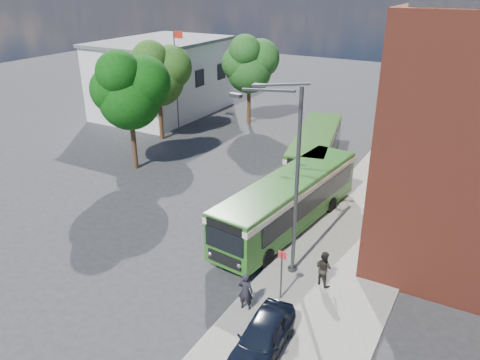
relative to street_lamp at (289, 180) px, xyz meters
The scene contains 15 objects.
ground 7.10m from the street_lamp, 157.54° to the left, with size 120.00×120.00×0.00m, color #2C2C2F.
pavement 11.27m from the street_lamp, 77.80° to the left, with size 6.00×48.00×0.15m, color gray.
kerb_line 11.12m from the street_lamp, 95.07° to the left, with size 0.12×48.00×0.01m, color beige.
white_building 30.38m from the street_lamp, 138.79° to the left, with size 9.40×13.40×7.30m.
flagpole 22.89m from the street_lamp, 139.05° to the left, with size 0.95×0.10×9.00m.
street_lamp is the anchor object (origin of this frame).
bus_stop_sign 4.02m from the street_lamp, 70.87° to the right, with size 0.35×0.08×2.52m.
bus_front 5.20m from the street_lamp, 112.52° to the left, with size 3.85×12.01×3.02m.
bus_rear 13.14m from the street_lamp, 105.16° to the left, with size 4.81×10.86×3.02m.
parked_car 6.87m from the street_lamp, 74.49° to the right, with size 1.60×3.98×1.35m, color black.
pedestrian_a 5.18m from the street_lamp, 93.83° to the right, with size 0.63×0.42×1.73m, color black.
pedestrian_b 4.30m from the street_lamp, ahead, with size 0.83×0.64×1.70m, color black.
tree_left 16.39m from the street_lamp, 156.49° to the left, with size 5.13×4.88×8.66m.
tree_mid 21.78m from the street_lamp, 143.79° to the left, with size 5.01×4.76×8.46m.
tree_right 24.79m from the street_lamp, 122.51° to the left, with size 4.95×4.71×8.36m.
Camera 1 is at (12.25, -19.55, 13.06)m, focal length 35.00 mm.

